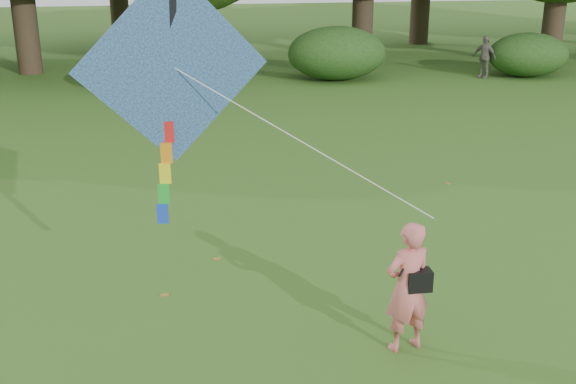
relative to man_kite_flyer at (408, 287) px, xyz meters
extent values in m
plane|color=#265114|center=(0.16, -0.26, -0.83)|extent=(100.00, 100.00, 0.00)
imported|color=#D36563|center=(0.00, 0.00, 0.00)|extent=(0.69, 0.54, 1.66)
imported|color=slate|center=(8.47, 17.11, -0.08)|extent=(0.84, 0.91, 1.50)
cube|color=black|center=(0.12, -0.03, 0.10)|extent=(0.30, 0.20, 0.26)
cylinder|color=black|center=(0.00, -0.04, 0.42)|extent=(0.33, 0.14, 0.47)
cube|color=#224295|center=(-2.63, 1.02, 2.53)|extent=(2.27, 0.62, 2.33)
cube|color=black|center=(-2.63, 1.05, 2.53)|extent=(0.18, 0.33, 2.12)
cylinder|color=white|center=(-1.19, 0.48, 1.71)|extent=(2.89, 1.08, 1.66)
cube|color=red|center=(-2.73, 1.04, 1.76)|extent=(0.14, 0.06, 0.26)
cube|color=orange|center=(-2.76, 1.04, 1.50)|extent=(0.14, 0.06, 0.26)
cube|color=yellow|center=(-2.79, 1.04, 1.24)|extent=(0.14, 0.06, 0.26)
cube|color=green|center=(-2.82, 1.04, 0.98)|extent=(0.14, 0.06, 0.26)
cube|color=blue|center=(-2.85, 1.04, 0.72)|extent=(0.14, 0.06, 0.26)
cylinder|color=#3A2D1E|center=(-7.84, 20.74, 1.09)|extent=(0.88, 0.88, 3.85)
cylinder|color=#3A2D1E|center=(-1.84, 19.74, 0.74)|extent=(0.80, 0.80, 3.15)
cylinder|color=#3A2D1E|center=(5.16, 21.74, 1.01)|extent=(0.86, 0.86, 3.67)
cylinder|color=#3A2D1E|center=(12.16, 19.24, 0.88)|extent=(0.83, 0.83, 3.43)
cylinder|color=#3A2D1E|center=(-4.84, 27.24, 0.92)|extent=(0.84, 0.84, 3.50)
cylinder|color=#3A2D1E|center=(9.16, 26.24, 1.18)|extent=(0.90, 0.90, 4.02)
ellipsoid|color=#264919|center=(-3.84, 16.84, -0.12)|extent=(2.66, 2.09, 1.42)
ellipsoid|color=#264919|center=(3.16, 17.64, 0.11)|extent=(3.50, 2.75, 1.88)
ellipsoid|color=#264919|center=(10.16, 17.14, -0.04)|extent=(2.94, 2.31, 1.58)
cube|color=olive|center=(-2.92, 1.88, -0.83)|extent=(0.12, 0.08, 0.01)
cube|color=olive|center=(-2.89, 6.34, -0.83)|extent=(0.13, 0.09, 0.01)
cube|color=olive|center=(2.85, 5.93, -0.83)|extent=(0.12, 0.14, 0.01)
cube|color=olive|center=(-2.10, 2.98, -0.83)|extent=(0.13, 0.10, 0.01)
camera|label=1|loc=(-2.65, -7.42, 3.94)|focal=45.00mm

